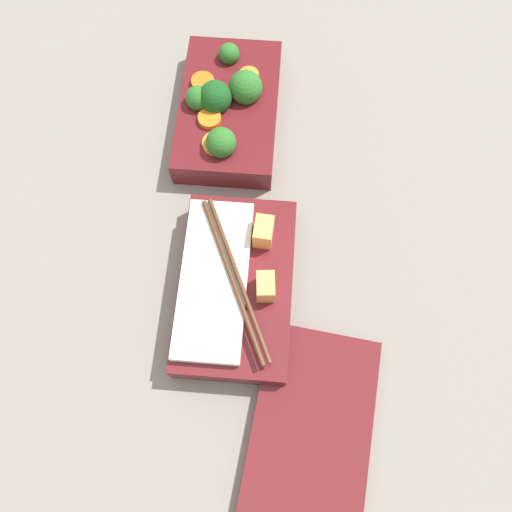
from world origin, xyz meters
name	(u,v)px	position (x,y,z in m)	size (l,w,h in m)	color
ground_plane	(226,209)	(0.00, 0.00, 0.00)	(3.00, 3.00, 0.00)	gray
bento_tray_vegetable	(228,108)	(-0.13, -0.01, 0.03)	(0.21, 0.12, 0.07)	maroon
bento_tray_rice	(234,285)	(0.10, 0.02, 0.02)	(0.21, 0.12, 0.07)	maroon
bento_lid	(311,428)	(0.25, 0.11, 0.01)	(0.20, 0.12, 0.02)	maroon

